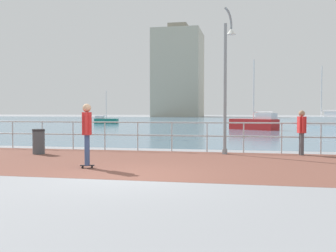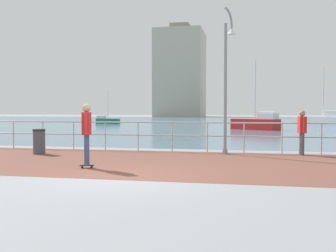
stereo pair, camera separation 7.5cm
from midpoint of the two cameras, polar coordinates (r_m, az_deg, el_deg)
ground at (r=49.36m, az=8.27°, el=0.30°), size 220.00×220.00×0.00m
brick_paving at (r=12.42m, az=-2.19°, el=-5.21°), size 28.00×6.63×0.01m
harbor_water at (r=60.37m, az=8.90°, el=0.64°), size 180.00×88.00×0.00m
waterfront_railing at (r=15.58m, az=0.74°, el=-0.73°), size 25.25×0.06×1.18m
lamppost at (r=14.91m, az=8.71°, el=7.51°), size 0.47×0.78×5.41m
skateboarder at (r=11.19m, az=-11.52°, el=-0.47°), size 0.41×0.55×1.80m
bystander at (r=15.06m, az=18.98°, el=-0.40°), size 0.29×0.56×1.63m
trash_bin at (r=15.39m, az=-18.03°, el=-2.14°), size 0.46×0.46×0.93m
sailboat_red at (r=46.23m, az=21.77°, el=0.82°), size 4.63×3.86×6.53m
sailboat_teal at (r=34.43m, az=12.76°, el=0.42°), size 4.23×3.59×6.00m
sailboat_blue at (r=50.38m, az=-8.76°, el=0.79°), size 2.97×0.94×4.16m
tower_concrete at (r=112.08m, az=1.83°, el=7.57°), size 13.01×14.53×25.91m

